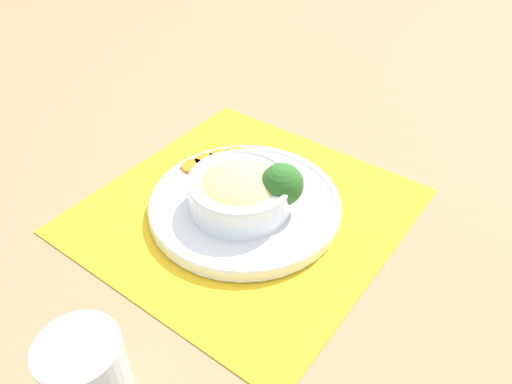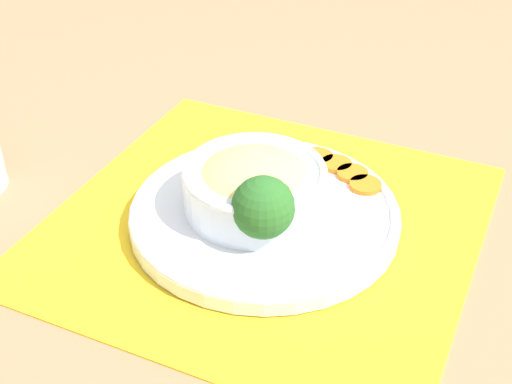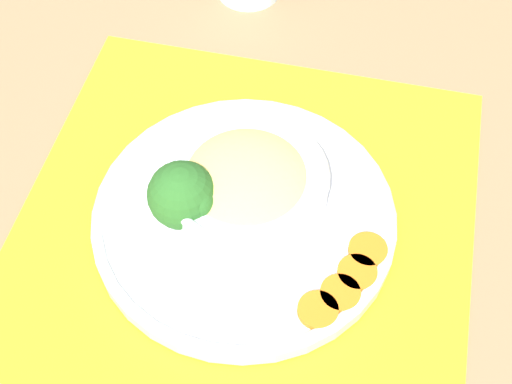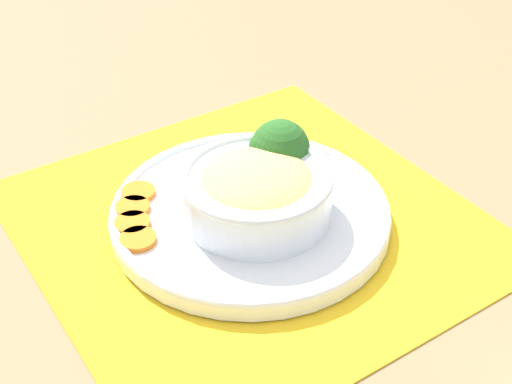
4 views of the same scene
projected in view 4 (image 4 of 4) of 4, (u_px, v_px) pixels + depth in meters
ground_plane at (250, 223)px, 0.75m from camera, size 4.00×4.00×0.00m
placemat at (250, 222)px, 0.75m from camera, size 0.45×0.46×0.00m
plate at (250, 212)px, 0.74m from camera, size 0.29×0.29×0.02m
bowl at (258, 190)px, 0.71m from camera, size 0.15×0.15×0.06m
broccoli_floret at (279, 149)px, 0.75m from camera, size 0.06×0.06×0.08m
carrot_slice_near at (138, 192)px, 0.76m from camera, size 0.04×0.04×0.01m
carrot_slice_middle at (133, 207)px, 0.73m from camera, size 0.04×0.04×0.01m
carrot_slice_far at (132, 223)px, 0.71m from camera, size 0.04×0.04×0.01m
carrot_slice_extra at (138, 239)px, 0.69m from camera, size 0.04×0.04×0.01m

